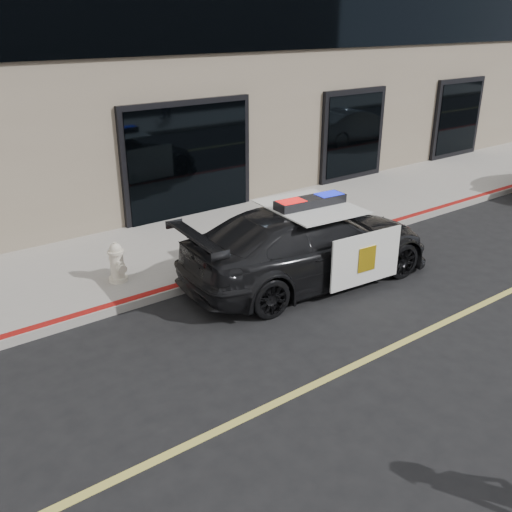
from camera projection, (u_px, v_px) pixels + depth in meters
ground at (456, 317)px, 9.51m from camera, size 120.00×120.00×0.00m
sidewalk_n at (265, 227)px, 13.36m from camera, size 60.00×3.50×0.15m
police_car at (309, 244)px, 10.58m from camera, size 2.87×5.32×1.63m
fire_hydrant at (117, 263)px, 10.31m from camera, size 0.34×0.48×0.76m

